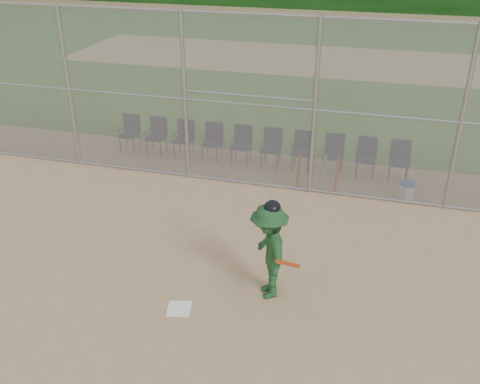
% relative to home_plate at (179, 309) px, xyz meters
% --- Properties ---
extents(ground, '(100.00, 100.00, 0.00)m').
position_rel_home_plate_xyz_m(ground, '(0.42, -0.25, -0.01)').
color(ground, tan).
rests_on(ground, ground).
extents(grass_strip, '(100.00, 100.00, 0.00)m').
position_rel_home_plate_xyz_m(grass_strip, '(0.42, 17.75, -0.00)').
color(grass_strip, '#2B5C1B').
rests_on(grass_strip, ground).
extents(dirt_patch_far, '(24.00, 24.00, 0.00)m').
position_rel_home_plate_xyz_m(dirt_patch_far, '(0.42, 17.75, 0.00)').
color(dirt_patch_far, tan).
rests_on(dirt_patch_far, ground).
extents(backstop_fence, '(16.09, 0.09, 4.00)m').
position_rel_home_plate_xyz_m(backstop_fence, '(0.42, 4.75, 2.06)').
color(backstop_fence, gray).
rests_on(backstop_fence, ground).
extents(home_plate, '(0.46, 0.46, 0.02)m').
position_rel_home_plate_xyz_m(home_plate, '(0.00, 0.00, 0.00)').
color(home_plate, white).
rests_on(home_plate, ground).
extents(batter_at_plate, '(1.07, 1.39, 1.79)m').
position_rel_home_plate_xyz_m(batter_at_plate, '(1.31, 0.79, 0.86)').
color(batter_at_plate, '#1E4C24').
rests_on(batter_at_plate, ground).
extents(water_cooler, '(0.33, 0.33, 0.42)m').
position_rel_home_plate_xyz_m(water_cooler, '(3.59, 4.98, 0.20)').
color(water_cooler, white).
rests_on(water_cooler, ground).
extents(spare_bats, '(0.96, 0.34, 0.84)m').
position_rel_home_plate_xyz_m(spare_bats, '(1.55, 4.97, 0.41)').
color(spare_bats, '#D84C14').
rests_on(spare_bats, ground).
extents(chair_0, '(0.54, 0.52, 0.96)m').
position_rel_home_plate_xyz_m(chair_0, '(-3.73, 5.97, 0.47)').
color(chair_0, '#0F1137').
rests_on(chair_0, ground).
extents(chair_1, '(0.54, 0.52, 0.96)m').
position_rel_home_plate_xyz_m(chair_1, '(-2.94, 5.97, 0.47)').
color(chair_1, '#0F1137').
rests_on(chair_1, ground).
extents(chair_2, '(0.54, 0.52, 0.96)m').
position_rel_home_plate_xyz_m(chair_2, '(-2.15, 5.97, 0.47)').
color(chair_2, '#0F1137').
rests_on(chair_2, ground).
extents(chair_3, '(0.54, 0.52, 0.96)m').
position_rel_home_plate_xyz_m(chair_3, '(-1.36, 5.97, 0.47)').
color(chair_3, '#0F1137').
rests_on(chair_3, ground).
extents(chair_4, '(0.54, 0.52, 0.96)m').
position_rel_home_plate_xyz_m(chair_4, '(-0.57, 5.97, 0.47)').
color(chair_4, '#0F1137').
rests_on(chair_4, ground).
extents(chair_5, '(0.54, 0.52, 0.96)m').
position_rel_home_plate_xyz_m(chair_5, '(0.22, 5.97, 0.47)').
color(chair_5, '#0F1137').
rests_on(chair_5, ground).
extents(chair_6, '(0.54, 0.52, 0.96)m').
position_rel_home_plate_xyz_m(chair_6, '(1.02, 5.97, 0.47)').
color(chair_6, '#0F1137').
rests_on(chair_6, ground).
extents(chair_7, '(0.54, 0.52, 0.96)m').
position_rel_home_plate_xyz_m(chair_7, '(1.81, 5.97, 0.47)').
color(chair_7, '#0F1137').
rests_on(chair_7, ground).
extents(chair_8, '(0.54, 0.52, 0.96)m').
position_rel_home_plate_xyz_m(chair_8, '(2.60, 5.97, 0.47)').
color(chair_8, '#0F1137').
rests_on(chair_8, ground).
extents(chair_9, '(0.54, 0.52, 0.96)m').
position_rel_home_plate_xyz_m(chair_9, '(3.39, 5.97, 0.47)').
color(chair_9, '#0F1137').
rests_on(chair_9, ground).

